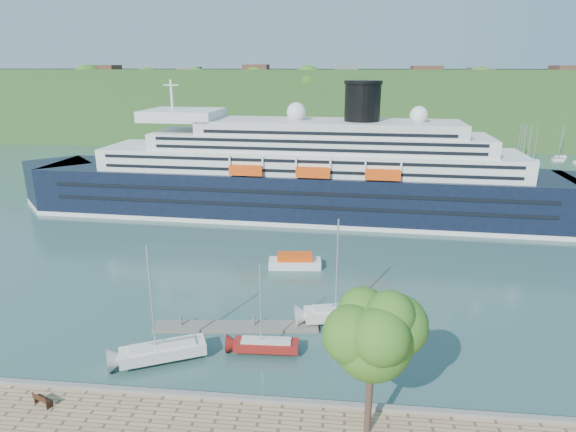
# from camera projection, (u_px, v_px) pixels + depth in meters

# --- Properties ---
(ground) EXTENTS (400.00, 400.00, 0.00)m
(ground) POSITION_uv_depth(u_px,v_px,m) (224.00, 407.00, 37.01)
(ground) COLOR #2C4E4D
(ground) RESTS_ON ground
(far_hillside) EXTENTS (400.00, 50.00, 24.00)m
(far_hillside) POSITION_uv_depth(u_px,v_px,m) (317.00, 104.00, 171.04)
(far_hillside) COLOR #2D5120
(far_hillside) RESTS_ON ground
(quay_coping) EXTENTS (220.00, 0.50, 0.30)m
(quay_coping) POSITION_uv_depth(u_px,v_px,m) (223.00, 397.00, 36.47)
(quay_coping) COLOR slate
(quay_coping) RESTS_ON promenade
(cruise_ship) EXTENTS (103.02, 19.91, 23.00)m
(cruise_ship) POSITION_uv_depth(u_px,v_px,m) (296.00, 150.00, 81.57)
(cruise_ship) COLOR black
(cruise_ship) RESTS_ON ground
(park_bench) EXTENTS (1.82, 1.29, 1.08)m
(park_bench) POSITION_uv_depth(u_px,v_px,m) (43.00, 399.00, 35.66)
(park_bench) COLOR #442413
(park_bench) RESTS_ON promenade
(promenade_tree) EXTENTS (6.97, 6.97, 11.55)m
(promenade_tree) POSITION_uv_depth(u_px,v_px,m) (371.00, 359.00, 31.54)
(promenade_tree) COLOR #2C641A
(promenade_tree) RESTS_ON promenade
(floating_pontoon) EXTENTS (16.56, 3.70, 0.37)m
(floating_pontoon) POSITION_uv_depth(u_px,v_px,m) (236.00, 327.00, 48.14)
(floating_pontoon) COLOR slate
(floating_pontoon) RESTS_ON ground
(sailboat_white_near) EXTENTS (8.39, 5.49, 10.58)m
(sailboat_white_near) POSITION_uv_depth(u_px,v_px,m) (159.00, 308.00, 41.16)
(sailboat_white_near) COLOR silver
(sailboat_white_near) RESTS_ON ground
(sailboat_red) EXTENTS (6.55, 2.04, 8.38)m
(sailboat_red) POSITION_uv_depth(u_px,v_px,m) (266.00, 312.00, 42.72)
(sailboat_red) COLOR maroon
(sailboat_red) RESTS_ON ground
(sailboat_white_far) EXTENTS (8.55, 4.14, 10.65)m
(sailboat_white_far) POSITION_uv_depth(u_px,v_px,m) (342.00, 275.00, 47.68)
(sailboat_white_far) COLOR silver
(sailboat_white_far) RESTS_ON ground
(tender_launch) EXTENTS (7.04, 2.99, 1.89)m
(tender_launch) POSITION_uv_depth(u_px,v_px,m) (295.00, 261.00, 62.46)
(tender_launch) COLOR #EB470D
(tender_launch) RESTS_ON ground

